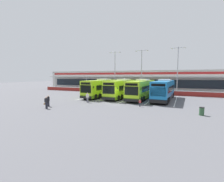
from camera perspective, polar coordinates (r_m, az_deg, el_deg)
The scene contains 20 objects.
ground_plane at distance 26.86m, azimuth 2.57°, elevation -4.14°, with size 200.00×200.00×0.00m, color #56565B.
terminal_building at distance 52.52m, azimuth 13.24°, elevation 3.61°, with size 70.00×13.00×6.00m.
red_barrier_wall at distance 40.55m, azimuth 9.98°, elevation -0.25°, with size 60.00×0.40×1.10m.
coach_bus_leftmost at distance 34.77m, azimuth -3.52°, elevation 0.96°, with size 3.21×12.23×3.78m.
coach_bus_left_centre at distance 33.17m, azimuth 3.47°, elevation 0.75°, with size 3.21×12.23×3.78m.
coach_bus_centre at distance 31.66m, azimuth 10.28°, elevation 0.46°, with size 3.21×12.23×3.78m.
coach_bus_right_centre at distance 31.15m, azimuth 17.66°, elevation 0.22°, with size 3.21×12.23×3.78m.
bay_stripe_far_west at distance 35.84m, azimuth -6.54°, elevation -1.80°, with size 0.14×13.00×0.01m, color silver.
bay_stripe_west at distance 33.93m, azimuth -0.40°, elevation -2.16°, with size 0.14×13.00×0.01m, color silver.
bay_stripe_mid_west at distance 32.46m, azimuth 6.39°, elevation -2.53°, with size 0.14×13.00×0.01m, color silver.
bay_stripe_centre at distance 31.49m, azimuth 13.72°, elevation -2.89°, with size 0.14×13.00×0.01m, color silver.
bay_stripe_mid_east at distance 31.05m, azimuth 21.38°, elevation -3.22°, with size 0.14×13.00×0.01m, color silver.
pedestrian_with_handbag at distance 23.77m, azimuth -21.97°, elevation -3.65°, with size 0.65×0.35×1.62m.
pedestrian_in_dark_coat at distance 27.38m, azimuth -8.55°, elevation -2.17°, with size 0.54×0.31×1.62m.
pedestrian_child at distance 23.85m, azimuth 9.71°, elevation -4.08°, with size 0.33×0.18×1.00m.
pedestrian_near_bin at distance 25.26m, azimuth -21.33°, elevation -3.09°, with size 0.53×0.39×1.62m.
lamp_post_west at distance 45.05m, azimuth 1.04°, elevation 7.67°, with size 3.24×0.28×11.00m.
lamp_post_centre at distance 42.60m, azimuth 10.27°, elevation 7.73°, with size 3.24×0.28×11.00m.
lamp_post_east at distance 40.93m, azimuth 21.95°, elevation 7.54°, with size 3.24×0.28×11.00m.
litter_bin at distance 20.88m, azimuth 28.84°, elevation -6.20°, with size 0.54×0.54×0.93m.
Camera 1 is at (9.53, -24.72, 4.37)m, focal length 26.17 mm.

